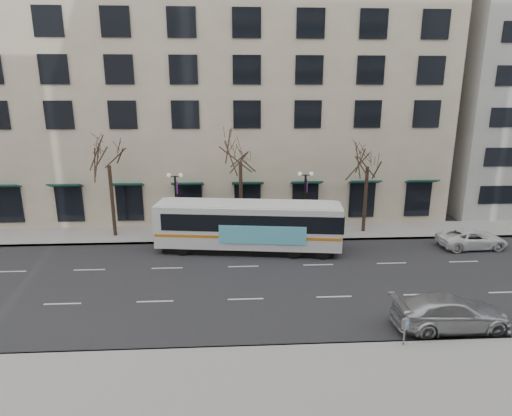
{
  "coord_description": "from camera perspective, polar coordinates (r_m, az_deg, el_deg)",
  "views": [
    {
      "loc": [
        -0.62,
        -23.94,
        11.2
      ],
      "look_at": [
        0.84,
        2.31,
        4.0
      ],
      "focal_mm": 30.0,
      "sensor_mm": 36.0,
      "label": 1
    }
  ],
  "objects": [
    {
      "name": "silver_car",
      "position": [
        23.36,
        24.52,
        -12.56
      ],
      "size": [
        5.71,
        2.44,
        1.64
      ],
      "primitive_type": "imported",
      "rotation": [
        0.0,
        0.0,
        1.6
      ],
      "color": "#B6B9BF",
      "rests_on": "ground"
    },
    {
      "name": "lamp_post_right",
      "position": [
        33.65,
        6.55,
        1.02
      ],
      "size": [
        1.22,
        0.45,
        5.21
      ],
      "color": "black",
      "rests_on": "ground"
    },
    {
      "name": "lamp_post_left",
      "position": [
        33.47,
        -10.59,
        0.77
      ],
      "size": [
        1.22,
        0.45,
        5.21
      ],
      "color": "black",
      "rests_on": "ground"
    },
    {
      "name": "pay_station",
      "position": [
        20.84,
        19.26,
        -14.64
      ],
      "size": [
        0.33,
        0.28,
        1.3
      ],
      "rotation": [
        0.0,
        0.0,
        0.43
      ],
      "color": "gray",
      "rests_on": "sidewalk_near"
    },
    {
      "name": "tree_far_left",
      "position": [
        34.35,
        -19.14,
        6.95
      ],
      "size": [
        3.6,
        3.6,
        8.34
      ],
      "color": "black",
      "rests_on": "ground"
    },
    {
      "name": "white_pickup",
      "position": [
        35.39,
        26.85,
        -3.68
      ],
      "size": [
        5.04,
        2.5,
        1.37
      ],
      "primitive_type": "imported",
      "rotation": [
        0.0,
        0.0,
        1.62
      ],
      "color": "silver",
      "rests_on": "ground"
    },
    {
      "name": "ground",
      "position": [
        26.43,
        -1.56,
        -9.76
      ],
      "size": [
        160.0,
        160.0,
        0.0
      ],
      "primitive_type": "plane",
      "color": "black",
      "rests_on": "ground"
    },
    {
      "name": "building_hotel",
      "position": [
        44.96,
        -5.14,
        16.28
      ],
      "size": [
        40.0,
        20.0,
        24.0
      ],
      "primitive_type": "cube",
      "color": "tan",
      "rests_on": "ground"
    },
    {
      "name": "sidewalk_far",
      "position": [
        35.22,
        6.18,
        -3.19
      ],
      "size": [
        80.0,
        4.0,
        0.15
      ],
      "primitive_type": "cube",
      "color": "gray",
      "rests_on": "ground"
    },
    {
      "name": "tree_far_right",
      "position": [
        34.75,
        14.76,
        6.91
      ],
      "size": [
        3.6,
        3.6,
        8.06
      ],
      "color": "black",
      "rests_on": "ground"
    },
    {
      "name": "city_bus",
      "position": [
        30.63,
        -0.85,
        -2.26
      ],
      "size": [
        13.42,
        4.55,
        3.57
      ],
      "rotation": [
        0.0,
        0.0,
        -0.13
      ],
      "color": "silver",
      "rests_on": "ground"
    },
    {
      "name": "tree_far_mid",
      "position": [
        33.02,
        -2.1,
        7.84
      ],
      "size": [
        3.6,
        3.6,
        8.55
      ],
      "color": "black",
      "rests_on": "ground"
    }
  ]
}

